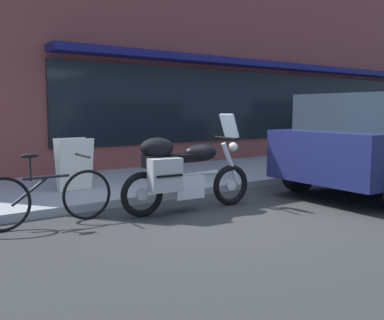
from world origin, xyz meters
TOP-DOWN VIEW (x-y plane):
  - ground_plane at (0.00, 0.00)m, footprint 80.00×80.00m
  - storefront_building at (6.01, 4.54)m, footprint 20.02×0.90m
  - touring_motorcycle at (-0.38, 0.56)m, footprint 2.07×0.62m
  - parked_bicycle at (-2.15, 0.97)m, footprint 1.70×0.48m
  - sandwich_board_sign at (-1.20, 2.47)m, footprint 0.55×0.40m

SIDE VIEW (x-z plane):
  - ground_plane at x=0.00m, z-range 0.00..0.00m
  - parked_bicycle at x=-2.15m, z-range -0.09..0.83m
  - sandwich_board_sign at x=-1.20m, z-range 0.12..0.98m
  - touring_motorcycle at x=-0.38m, z-range -0.10..1.29m
  - storefront_building at x=6.01m, z-range -0.06..6.07m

